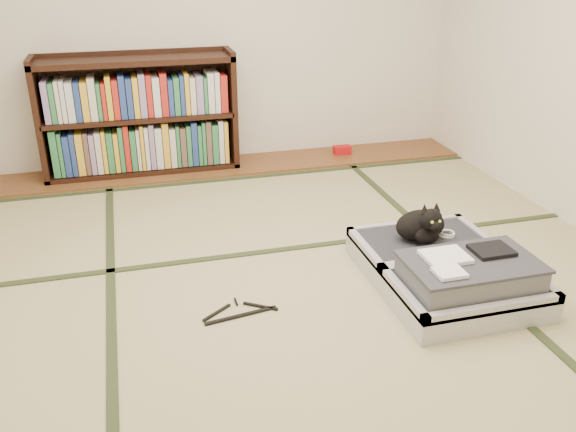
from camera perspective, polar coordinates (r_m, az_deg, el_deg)
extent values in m
plane|color=tan|center=(3.43, 0.74, -6.23)|extent=(4.50, 4.50, 0.00)
cube|color=brown|center=(5.20, -5.35, 4.71)|extent=(4.00, 0.50, 0.02)
cube|color=#BA0E12|center=(5.47, 5.09, 6.19)|extent=(0.15, 0.09, 0.07)
plane|color=silver|center=(5.18, -6.40, 18.12)|extent=(4.00, 0.00, 4.00)
cube|color=#2D381E|center=(3.33, -16.22, -8.22)|extent=(0.05, 4.50, 0.01)
cube|color=#2D381E|center=(3.79, 15.46, -3.93)|extent=(0.05, 4.50, 0.01)
cube|color=#2D381E|center=(3.76, -0.94, -3.20)|extent=(4.00, 0.05, 0.01)
cube|color=#2D381E|center=(4.93, -4.71, 3.53)|extent=(4.00, 0.05, 0.01)
cube|color=black|center=(5.11, -22.17, 8.06)|extent=(0.04, 0.35, 0.99)
cube|color=black|center=(5.14, -5.30, 9.83)|extent=(0.04, 0.35, 0.99)
cube|color=black|center=(5.20, -13.26, 4.37)|extent=(1.54, 0.35, 0.04)
cube|color=black|center=(4.98, -14.24, 13.93)|extent=(1.54, 0.35, 0.04)
cube|color=black|center=(5.07, -13.73, 9.03)|extent=(1.47, 0.35, 0.03)
cube|color=black|center=(5.23, -13.82, 9.49)|extent=(1.54, 0.02, 0.99)
cube|color=gray|center=(5.11, -13.48, 6.61)|extent=(1.38, 0.25, 0.42)
cube|color=gray|center=(5.00, -13.93, 11.06)|extent=(1.38, 0.25, 0.37)
cube|color=#B9BABE|center=(3.31, 16.39, -7.23)|extent=(0.76, 0.51, 0.13)
cube|color=#29282F|center=(3.29, 16.46, -6.71)|extent=(0.68, 0.43, 0.10)
cube|color=#B9BABE|center=(3.11, 18.74, -8.21)|extent=(0.76, 0.04, 0.05)
cube|color=#B9BABE|center=(3.44, 14.57, -4.30)|extent=(0.76, 0.04, 0.05)
cube|color=#B9BABE|center=(3.11, 10.77, -7.20)|extent=(0.04, 0.51, 0.05)
cube|color=#B9BABE|center=(3.46, 21.69, -5.16)|extent=(0.04, 0.51, 0.05)
cube|color=#B9BABE|center=(3.69, 12.41, -3.33)|extent=(0.76, 0.51, 0.13)
cube|color=#29282F|center=(3.67, 12.46, -2.85)|extent=(0.68, 0.43, 0.10)
cube|color=#B9BABE|center=(3.48, 14.25, -3.99)|extent=(0.76, 0.04, 0.05)
cube|color=#B9BABE|center=(3.84, 10.94, -0.85)|extent=(0.76, 0.04, 0.05)
cube|color=#B9BABE|center=(3.51, 7.24, -3.08)|extent=(0.04, 0.51, 0.05)
cube|color=#B9BABE|center=(3.83, 17.34, -1.65)|extent=(0.04, 0.51, 0.05)
cylinder|color=black|center=(3.46, 14.41, -4.07)|extent=(0.69, 0.02, 0.02)
cube|color=gray|center=(3.24, 16.65, -5.30)|extent=(0.65, 0.40, 0.13)
cube|color=#3C3D44|center=(3.21, 16.81, -4.11)|extent=(0.67, 0.42, 0.02)
cube|color=white|center=(3.18, 14.50, -3.69)|extent=(0.22, 0.18, 0.02)
cube|color=black|center=(3.31, 18.52, -3.04)|extent=(0.20, 0.16, 0.02)
cube|color=white|center=(3.03, 14.87, -5.13)|extent=(0.14, 0.12, 0.02)
cube|color=white|center=(3.02, 15.07, -10.11)|extent=(0.06, 0.01, 0.04)
cube|color=white|center=(3.09, 17.04, -9.87)|extent=(0.05, 0.01, 0.04)
cube|color=orange|center=(3.27, 22.46, -8.42)|extent=(0.05, 0.01, 0.04)
cube|color=#197F33|center=(3.22, 21.49, -8.37)|extent=(0.04, 0.01, 0.03)
ellipsoid|color=black|center=(3.62, 12.27, -0.87)|extent=(0.30, 0.19, 0.18)
ellipsoid|color=black|center=(3.56, 12.86, -1.74)|extent=(0.15, 0.11, 0.11)
ellipsoid|color=black|center=(3.48, 13.25, -0.29)|extent=(0.13, 0.12, 0.12)
sphere|color=black|center=(3.45, 13.61, -0.93)|extent=(0.06, 0.06, 0.06)
cone|color=black|center=(3.46, 12.66, 0.70)|extent=(0.04, 0.05, 0.06)
cone|color=black|center=(3.49, 13.73, 0.83)|extent=(0.04, 0.05, 0.06)
sphere|color=#A5BF33|center=(3.43, 13.35, -0.58)|extent=(0.02, 0.02, 0.02)
sphere|color=#A5BF33|center=(3.45, 14.01, -0.50)|extent=(0.02, 0.02, 0.02)
cylinder|color=black|center=(3.76, 12.94, -1.04)|extent=(0.18, 0.11, 0.03)
torus|color=white|center=(3.74, 14.56, -1.68)|extent=(0.11, 0.11, 0.01)
torus|color=white|center=(3.73, 14.68, -1.53)|extent=(0.09, 0.09, 0.01)
cube|color=black|center=(3.14, -4.42, -9.26)|extent=(0.38, 0.08, 0.01)
cube|color=black|center=(3.17, -6.69, -8.97)|extent=(0.16, 0.12, 0.01)
cube|color=black|center=(3.21, -2.58, -8.43)|extent=(0.17, 0.12, 0.01)
cylinder|color=black|center=(3.25, -4.89, -7.99)|extent=(0.01, 0.07, 0.01)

